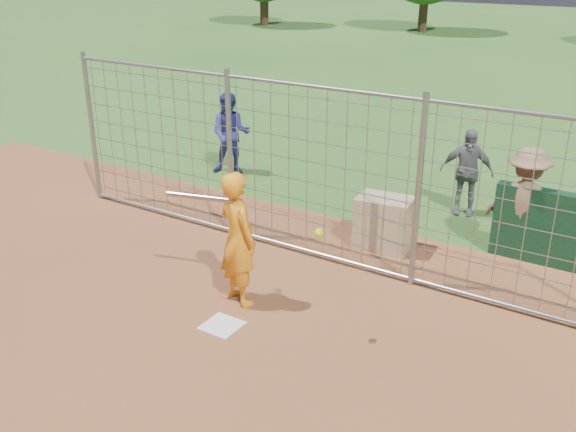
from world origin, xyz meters
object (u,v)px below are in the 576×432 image
Objects in this scene: equipment_bin at (384,223)px; bystander_b at (466,172)px; bystander_c at (525,203)px; batter at (238,239)px; bystander_a at (231,134)px.

bystander_b is at bearing 66.92° from equipment_bin.
bystander_b is 1.69m from bystander_c.
bystander_b reaches higher than equipment_bin.
bystander_c is at bearing -108.00° from batter.
bystander_a is at bearing 170.46° from bystander_b.
batter reaches higher than bystander_b.
bystander_a is at bearing -30.57° from batter.
batter is 2.64m from equipment_bin.
batter is 5.12m from bystander_a.
bystander_c is 2.02m from equipment_bin.
batter is at bearing -81.24° from bystander_a.
bystander_a is 0.98× the size of bystander_c.
bystander_a is 1.09× the size of bystander_b.
batter is 1.06× the size of bystander_c.
bystander_b is at bearing -24.42° from bystander_a.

